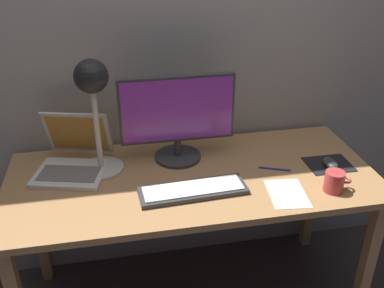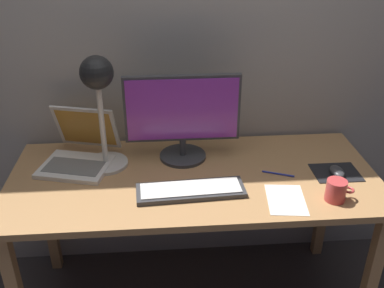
{
  "view_description": "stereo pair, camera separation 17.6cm",
  "coord_description": "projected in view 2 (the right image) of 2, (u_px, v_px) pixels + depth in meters",
  "views": [
    {
      "loc": [
        -0.31,
        -1.58,
        1.75
      ],
      "look_at": [
        -0.01,
        -0.05,
        0.92
      ],
      "focal_mm": 40.79,
      "sensor_mm": 36.0,
      "label": 1
    },
    {
      "loc": [
        -0.13,
        -1.61,
        1.75
      ],
      "look_at": [
        -0.01,
        -0.05,
        0.92
      ],
      "focal_mm": 40.79,
      "sensor_mm": 36.0,
      "label": 2
    }
  ],
  "objects": [
    {
      "name": "back_wall",
      "position": [
        187.0,
        24.0,
        1.99
      ],
      "size": [
        4.8,
        0.06,
        2.6
      ],
      "primitive_type": "cube",
      "color": "#A8A099",
      "rests_on": "ground"
    },
    {
      "name": "desk",
      "position": [
        194.0,
        190.0,
        1.93
      ],
      "size": [
        1.6,
        0.7,
        0.74
      ],
      "color": "tan",
      "rests_on": "ground"
    },
    {
      "name": "monitor",
      "position": [
        182.0,
        115.0,
        1.93
      ],
      "size": [
        0.51,
        0.21,
        0.4
      ],
      "color": "#38383A",
      "rests_on": "desk"
    },
    {
      "name": "keyboard_main",
      "position": [
        191.0,
        190.0,
        1.77
      ],
      "size": [
        0.45,
        0.16,
        0.03
      ],
      "color": "#38383A",
      "rests_on": "desk"
    },
    {
      "name": "laptop",
      "position": [
        81.0,
        148.0,
        1.98
      ],
      "size": [
        0.37,
        0.38,
        0.24
      ],
      "color": "silver",
      "rests_on": "desk"
    },
    {
      "name": "desk_lamp",
      "position": [
        99.0,
        92.0,
        1.81
      ],
      "size": [
        0.2,
        0.2,
        0.51
      ],
      "color": "beige",
      "rests_on": "desk"
    },
    {
      "name": "mousepad",
      "position": [
        336.0,
        173.0,
        1.91
      ],
      "size": [
        0.2,
        0.16,
        0.0
      ],
      "primitive_type": "cube",
      "color": "black",
      "rests_on": "desk"
    },
    {
      "name": "mouse",
      "position": [
        337.0,
        171.0,
        1.88
      ],
      "size": [
        0.06,
        0.1,
        0.03
      ],
      "primitive_type": "ellipsoid",
      "color": "#38383A",
      "rests_on": "mousepad"
    },
    {
      "name": "coffee_mug",
      "position": [
        336.0,
        190.0,
        1.71
      ],
      "size": [
        0.11,
        0.08,
        0.09
      ],
      "color": "#CC3F3F",
      "rests_on": "desk"
    },
    {
      "name": "paper_sheet_near_mouse",
      "position": [
        286.0,
        200.0,
        1.73
      ],
      "size": [
        0.17,
        0.23,
        0.0
      ],
      "primitive_type": "cube",
      "rotation": [
        0.0,
        0.0,
        -0.12
      ],
      "color": "white",
      "rests_on": "desk"
    },
    {
      "name": "pen",
      "position": [
        278.0,
        174.0,
        1.9
      ],
      "size": [
        0.13,
        0.06,
        0.01
      ],
      "primitive_type": "cylinder",
      "rotation": [
        0.0,
        1.57,
        -0.39
      ],
      "color": "#2633A5",
      "rests_on": "desk"
    }
  ]
}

